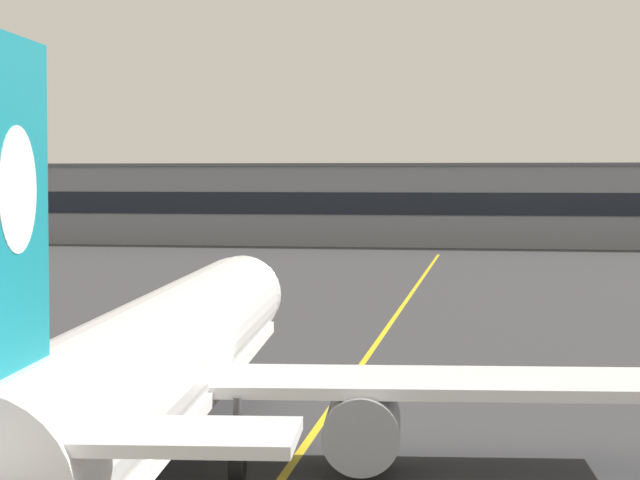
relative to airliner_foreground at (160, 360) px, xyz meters
name	(u,v)px	position (x,y,z in m)	size (l,w,h in m)	color
taxiway_centreline	(354,375)	(2.83, 19.60, -3.37)	(0.30, 180.00, 0.01)	yellow
airliner_foreground	(160,360)	(0.00, 0.00, 0.00)	(32.35, 41.48, 11.65)	white
safety_cone_by_nose_gear	(322,384)	(2.15, 15.29, -3.11)	(0.44, 0.44, 0.55)	orange
terminal_building	(534,205)	(8.13, 128.93, 1.91)	(169.99, 12.40, 10.54)	gray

